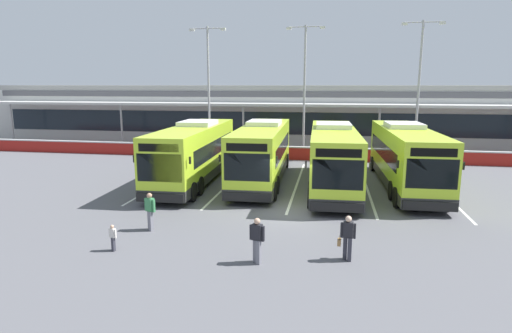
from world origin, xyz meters
TOP-DOWN VIEW (x-y plane):
  - ground_plane at (0.00, 0.00)m, footprint 200.00×200.00m
  - terminal_building at (-0.00, 26.91)m, footprint 70.00×13.00m
  - red_barrier_wall at (0.00, 14.50)m, footprint 60.00×0.40m
  - coach_bus_leftmost at (-6.48, 5.56)m, footprint 3.19×12.22m
  - coach_bus_left_centre at (-2.28, 6.46)m, footprint 3.19×12.22m
  - coach_bus_centre at (2.14, 5.46)m, footprint 3.19×12.22m
  - coach_bus_right_centre at (6.40, 6.40)m, footprint 3.19×12.22m
  - bay_stripe_far_west at (-8.40, 6.00)m, footprint 0.14×13.00m
  - bay_stripe_west at (-4.20, 6.00)m, footprint 0.14×13.00m
  - bay_stripe_mid_west at (0.00, 6.00)m, footprint 0.14×13.00m
  - bay_stripe_centre at (4.20, 6.00)m, footprint 0.14×13.00m
  - bay_stripe_mid_east at (8.40, 6.00)m, footprint 0.14×13.00m
  - pedestrian_with_handbag at (2.64, -5.29)m, footprint 0.63×0.34m
  - pedestrian_in_dark_coat at (-5.44, -3.58)m, footprint 0.53×0.39m
  - pedestrian_child at (-5.87, -5.95)m, footprint 0.33×0.23m
  - pedestrian_near_bin at (-0.42, -6.08)m, footprint 0.54×0.36m
  - lamp_post_west at (-8.84, 16.98)m, footprint 3.24×0.28m
  - lamp_post_centre at (-0.40, 17.41)m, footprint 3.24×0.28m
  - lamp_post_east at (8.78, 16.36)m, footprint 3.24×0.28m

SIDE VIEW (x-z plane):
  - ground_plane at x=0.00m, z-range 0.00..0.00m
  - bay_stripe_far_west at x=-8.40m, z-range 0.00..0.01m
  - bay_stripe_west at x=-4.20m, z-range 0.00..0.01m
  - bay_stripe_mid_west at x=0.00m, z-range 0.00..0.01m
  - bay_stripe_centre at x=4.20m, z-range 0.00..0.01m
  - bay_stripe_mid_east at x=8.40m, z-range 0.00..0.01m
  - pedestrian_child at x=-5.87m, z-range 0.04..1.04m
  - red_barrier_wall at x=0.00m, z-range 0.01..1.10m
  - pedestrian_with_handbag at x=2.64m, z-range 0.05..1.67m
  - pedestrian_in_dark_coat at x=-5.44m, z-range 0.06..1.68m
  - pedestrian_near_bin at x=-0.42m, z-range 0.06..1.68m
  - coach_bus_leftmost at x=-6.48m, z-range -0.10..3.68m
  - coach_bus_left_centre at x=-2.28m, z-range -0.10..3.68m
  - coach_bus_centre at x=2.14m, z-range -0.10..3.68m
  - coach_bus_right_centre at x=6.40m, z-range -0.10..3.68m
  - terminal_building at x=0.00m, z-range 0.01..6.01m
  - lamp_post_west at x=-8.84m, z-range 0.79..11.79m
  - lamp_post_centre at x=-0.40m, z-range 0.79..11.79m
  - lamp_post_east at x=8.78m, z-range 0.79..11.79m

